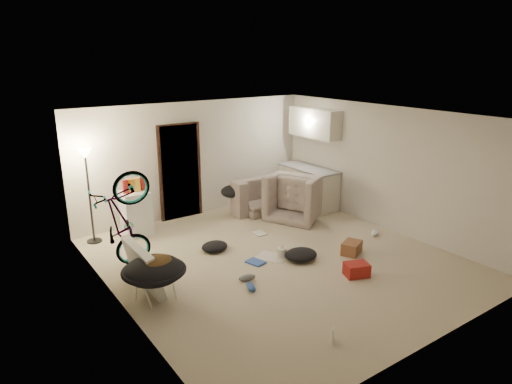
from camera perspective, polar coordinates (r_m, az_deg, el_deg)
floor at (r=8.08m, az=2.75°, el=-8.51°), size 5.50×6.00×0.02m
ceiling at (r=7.36m, az=3.03°, el=9.52°), size 5.50×6.00×0.02m
wall_back at (r=10.09m, az=-7.64°, el=4.12°), size 5.50×0.02×2.50m
wall_front at (r=5.70m, az=21.85°, el=-7.08°), size 5.50×0.02×2.50m
wall_left at (r=6.40m, az=-17.12°, el=-3.99°), size 0.02×6.00×2.50m
wall_right at (r=9.51m, az=16.18°, el=2.82°), size 0.02×6.00×2.50m
doorway at (r=9.94m, az=-9.53°, el=2.48°), size 0.85×0.10×2.04m
door_trim at (r=9.91m, az=-9.45°, el=2.44°), size 0.97×0.04×2.10m
floor_lamp at (r=8.92m, az=-20.34°, el=1.91°), size 0.28×0.28×1.81m
kitchen_counter at (r=10.82m, az=6.54°, el=0.60°), size 0.60×1.50×0.88m
counter_top at (r=10.70m, az=6.62°, el=2.96°), size 0.64×1.54×0.04m
kitchen_uppers at (r=10.59m, az=7.35°, el=8.58°), size 0.38×1.40×0.65m
sofa at (r=10.68m, az=1.46°, el=-0.31°), size 2.06×0.85×0.60m
armchair at (r=10.09m, az=5.45°, el=-1.00°), size 1.38×1.45×0.73m
bicycle at (r=7.85m, az=-16.14°, el=-6.23°), size 1.81×0.93×1.00m
book_asset at (r=6.01m, az=9.52°, el=-18.27°), size 0.24×0.25×0.02m
mini_fridge at (r=9.30m, az=-14.76°, el=-2.57°), size 0.54×0.54×0.88m
snack_box_0 at (r=9.09m, az=-16.02°, el=0.55°), size 0.10×0.07×0.30m
snack_box_1 at (r=9.12m, az=-15.31°, el=0.68°), size 0.11×0.08×0.30m
snack_box_2 at (r=9.16m, az=-14.61°, el=0.80°), size 0.11×0.08×0.30m
snack_box_3 at (r=9.20m, az=-13.91°, el=0.92°), size 0.11×0.08×0.30m
saucer_chair at (r=6.82m, az=-12.60°, el=-10.20°), size 0.93×0.93×0.66m
hoodie at (r=6.72m, az=-12.21°, el=-8.71°), size 0.62×0.59×0.22m
sofa_drape at (r=10.10m, az=-2.88°, el=0.09°), size 0.63×0.55×0.28m
tv_box at (r=7.20m, az=-13.94°, el=-9.09°), size 0.28×1.08×0.72m
drink_case_a at (r=8.43m, az=11.87°, el=-6.85°), size 0.47×0.42×0.22m
drink_case_b at (r=7.65m, az=12.46°, el=-9.45°), size 0.45×0.39×0.22m
juicer at (r=8.14m, az=3.26°, el=-7.45°), size 0.17×0.17×0.24m
newspaper at (r=8.16m, az=1.96°, el=-8.12°), size 0.60×0.64×0.01m
book_blue at (r=7.94m, az=-0.06°, el=-8.76°), size 0.30×0.36×0.03m
book_white at (r=9.15m, az=0.47°, el=-5.19°), size 0.24×0.29×0.03m
shoe_2 at (r=7.08m, az=-0.63°, el=-11.77°), size 0.18×0.30×0.11m
shoe_3 at (r=7.35m, az=-1.13°, el=-10.65°), size 0.30×0.17×0.11m
shoe_4 at (r=9.38m, az=14.61°, el=-4.93°), size 0.30×0.26×0.11m
clothes_lump_a at (r=8.06m, az=5.64°, el=-7.80°), size 0.64×0.57×0.19m
clothes_lump_b at (r=8.43m, az=-5.20°, el=-6.79°), size 0.59×0.54×0.15m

